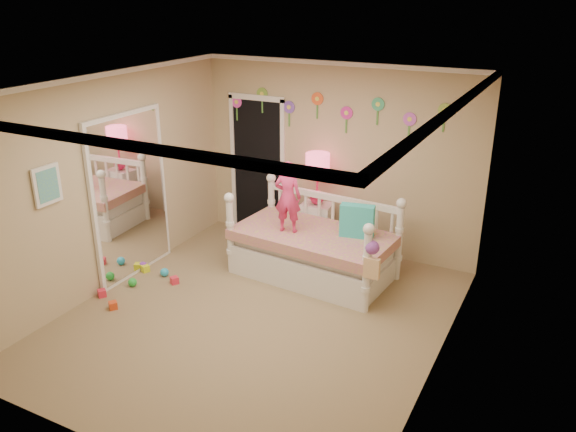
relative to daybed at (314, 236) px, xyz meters
The scene contains 18 objects.
floor 1.38m from the daybed, 95.56° to the right, with size 4.00×4.50×0.01m, color #7F684C.
ceiling 2.41m from the daybed, 95.56° to the right, with size 4.00×4.50×0.01m, color white.
back_wall 1.25m from the daybed, 97.09° to the left, with size 4.00×0.01×2.60m, color tan.
left_wall 2.58m from the daybed, 149.26° to the right, with size 0.01×4.50×2.60m, color tan.
right_wall 2.38m from the daybed, 33.92° to the right, with size 0.01×4.50×2.60m, color tan.
crown_molding 2.39m from the daybed, 95.56° to the right, with size 4.00×4.50×0.06m, color white, non-canonical shape.
daybed is the anchor object (origin of this frame).
pillow_turquoise 0.61m from the daybed, 11.05° to the left, with size 0.41×0.14×0.41m, color #28ACC9.
pillow_lime 0.60m from the daybed, 14.80° to the left, with size 0.41×0.15×0.39m, color #87D340.
child 0.61m from the daybed, 156.37° to the right, with size 0.33×0.22×0.92m, color #E73471.
nightstand 0.80m from the daybed, 111.78° to the left, with size 0.42×0.32×0.69m, color white.
table_lamp 1.00m from the daybed, 111.78° to the left, with size 0.33×0.33×0.72m.
closet_doorway 1.75m from the daybed, 144.68° to the left, with size 0.90×0.04×2.07m, color black.
flower_decals 1.71m from the daybed, 102.30° to the left, with size 3.40×0.02×0.50m, color #B2668C, non-canonical shape.
mirror_closet 2.35m from the daybed, 155.20° to the right, with size 0.07×1.30×2.10m, color white.
wall_picture 3.17m from the daybed, 134.06° to the right, with size 0.05×0.34×0.42m, color white.
hanging_bag 1.13m from the daybed, 30.72° to the right, with size 0.20×0.16×0.36m, color beige, non-canonical shape.
toy_scatter 2.27m from the daybed, 142.68° to the right, with size 0.80×1.30×0.11m, color #996666, non-canonical shape.
Camera 1 is at (2.93, -4.88, 3.49)m, focal length 36.32 mm.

